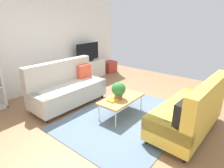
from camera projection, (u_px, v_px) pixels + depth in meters
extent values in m
plane|color=#936B47|center=(114.00, 114.00, 4.31)|extent=(7.68, 7.68, 0.00)
cube|color=white|center=(40.00, 42.00, 5.48)|extent=(6.40, 0.12, 2.90)
cube|color=slate|center=(127.00, 118.00, 4.14)|extent=(2.90, 2.20, 0.01)
cube|color=#B2ADA3|center=(69.00, 93.00, 4.70)|extent=(1.91, 0.86, 0.44)
cube|color=#B2ADA3|center=(60.00, 72.00, 4.72)|extent=(1.90, 0.22, 0.56)
cube|color=#B2ADA3|center=(93.00, 81.00, 5.28)|extent=(0.21, 0.84, 0.22)
cube|color=#B2ADA3|center=(37.00, 100.00, 4.04)|extent=(0.21, 0.84, 0.22)
cylinder|color=black|center=(102.00, 96.00, 5.22)|extent=(0.05, 0.05, 0.10)
cylinder|color=black|center=(47.00, 121.00, 3.96)|extent=(0.05, 0.05, 0.10)
cylinder|color=black|center=(86.00, 90.00, 5.62)|extent=(0.05, 0.05, 0.10)
cylinder|color=black|center=(31.00, 111.00, 4.36)|extent=(0.05, 0.05, 0.10)
cube|color=#D84C33|center=(84.00, 71.00, 5.13)|extent=(0.40, 0.14, 0.36)
cube|color=gold|center=(186.00, 116.00, 3.61)|extent=(1.94, 0.92, 0.44)
cube|color=gold|center=(208.00, 97.00, 3.24)|extent=(1.91, 0.29, 0.56)
cube|color=gold|center=(167.00, 130.00, 2.98)|extent=(0.24, 0.85, 0.22)
cube|color=gold|center=(201.00, 97.00, 4.17)|extent=(0.24, 0.85, 0.22)
cylinder|color=black|center=(146.00, 141.00, 3.30)|extent=(0.05, 0.05, 0.10)
cylinder|color=black|center=(184.00, 108.00, 4.53)|extent=(0.05, 0.05, 0.10)
cylinder|color=black|center=(184.00, 159.00, 2.88)|extent=(0.05, 0.05, 0.10)
cylinder|color=black|center=(215.00, 117.00, 4.10)|extent=(0.05, 0.05, 0.10)
cube|color=black|center=(182.00, 112.00, 2.92)|extent=(0.41, 0.16, 0.36)
cube|color=#B7844C|center=(121.00, 99.00, 4.16)|extent=(1.10, 0.56, 0.04)
cylinder|color=silver|center=(99.00, 113.00, 4.01)|extent=(0.02, 0.02, 0.38)
cylinder|color=silver|center=(125.00, 98.00, 4.74)|extent=(0.02, 0.02, 0.38)
cylinder|color=silver|center=(116.00, 119.00, 3.73)|extent=(0.02, 0.02, 0.38)
cylinder|color=silver|center=(141.00, 103.00, 4.46)|extent=(0.02, 0.02, 0.38)
cube|color=silver|center=(88.00, 69.00, 6.80)|extent=(1.40, 0.44, 0.64)
cube|color=black|center=(88.00, 60.00, 6.68)|extent=(0.36, 0.20, 0.04)
cube|color=black|center=(88.00, 52.00, 6.57)|extent=(1.00, 0.05, 0.60)
cube|color=#B2382D|center=(110.00, 67.00, 7.58)|extent=(0.52, 0.40, 0.44)
cylinder|color=brown|center=(119.00, 96.00, 4.12)|extent=(0.18, 0.18, 0.11)
sphere|color=#2D7233|center=(119.00, 89.00, 4.05)|extent=(0.31, 0.31, 0.31)
cube|color=gold|center=(113.00, 100.00, 4.04)|extent=(0.25, 0.19, 0.04)
cylinder|color=#33B29E|center=(74.00, 61.00, 6.27)|extent=(0.10, 0.10, 0.19)
cylinder|color=#3359B2|center=(80.00, 60.00, 6.32)|extent=(0.05, 0.05, 0.24)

